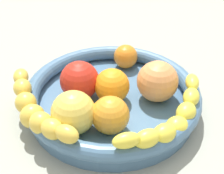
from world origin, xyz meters
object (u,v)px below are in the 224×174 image
Objects in this scene: orange_mid_right at (110,115)px; tomato_red at (80,80)px; banana_draped_left at (35,110)px; apple_yellow at (73,113)px; orange_front at (112,85)px; orange_mid_left at (126,56)px; peach_blush at (157,80)px; fruit_bowl at (112,98)px; banana_draped_right at (172,119)px.

orange_mid_right is 0.88× the size of tomato_red.
banana_draped_left is 2.72× the size of apple_yellow.
orange_front is 1.28× the size of orange_mid_left.
peach_blush is 14.45cm from tomato_red.
peach_blush is at bearing -66.99° from orange_mid_left.
apple_yellow is (6.47, -1.75, 0.60)cm from banana_draped_left.
fruit_bowl is 4.51× the size of tomato_red.
banana_draped_right is at bearing -9.46° from banana_draped_left.
orange_front is 6.11cm from tomato_red.
peach_blush reaches higher than banana_draped_right.
peach_blush is at bearing 27.76° from apple_yellow.
banana_draped_right reaches higher than fruit_bowl.
fruit_bowl is 1.86× the size of banana_draped_right.
fruit_bowl is at bearing -107.91° from orange_mid_left.
tomato_red reaches higher than banana_draped_left.
orange_front is 8.47cm from peach_blush.
banana_draped_left is 14.73cm from orange_front.
orange_mid_right is at bearing -10.01° from banana_draped_left.
tomato_red reaches higher than orange_front.
banana_draped_left and banana_draped_right have the same top height.
orange_mid_left is (3.71, 11.48, 2.19)cm from fruit_bowl.
peach_blush is (21.80, 6.32, 0.73)cm from banana_draped_left.
orange_front is 11.88cm from orange_mid_left.
fruit_bowl is at bearing -88.82° from orange_front.
fruit_bowl is 1.64× the size of banana_draped_left.
orange_front reaches higher than banana_draped_right.
banana_draped_right is at bearing -8.78° from orange_mid_right.
orange_mid_right is (-4.56, -19.66, 0.69)cm from orange_mid_left.
banana_draped_right is 18.90cm from tomato_red.
banana_draped_left is 22.86cm from banana_draped_right.
peach_blush reaches higher than orange_front.
orange_front reaches higher than banana_draped_left.
orange_mid_left is 0.66× the size of peach_blush.
banana_draped_left is at bearing -134.55° from tomato_red.
orange_front is at bearing -108.27° from orange_mid_left.
orange_mid_right is 0.84× the size of peach_blush.
orange_front is (-0.00, 0.22, 2.91)cm from fruit_bowl.
orange_mid_left is 0.68× the size of apple_yellow.
orange_mid_left is at bearing 71.73° from orange_front.
orange_front is at bearing -12.55° from tomato_red.
peach_blush reaches higher than banana_draped_left.
fruit_bowl is 2.92cm from orange_front.
apple_yellow is (-6.90, -7.72, 3.38)cm from fruit_bowl.
banana_draped_left is at bearing -163.84° from peach_blush.
fruit_bowl is 4.30× the size of peach_blush.
peach_blush is at bearing 16.16° from banana_draped_left.
orange_front and orange_mid_right have the same top height.
orange_front is 0.84× the size of peach_blush.
tomato_red reaches higher than fruit_bowl.
tomato_red is (-14.40, 1.20, -0.18)cm from peach_blush.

